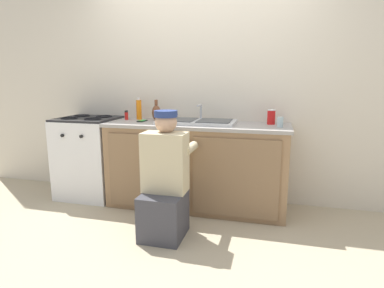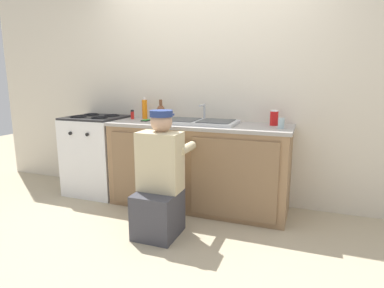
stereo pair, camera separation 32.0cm
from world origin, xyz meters
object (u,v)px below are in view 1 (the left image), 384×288
stove_range (90,157)px  cell_phone (142,121)px  plumber_person (165,185)px  soda_cup_red (271,117)px  sink_double_basin (197,121)px  vase_decorative (156,112)px  spice_bottle_red (126,115)px  water_glass (280,122)px  soap_bottle_orange (139,110)px

stove_range → cell_phone: 0.81m
plumber_person → soda_cup_red: size_ratio=7.26×
sink_double_basin → plumber_person: plumber_person is taller
vase_decorative → soda_cup_red: size_ratio=1.51×
vase_decorative → spice_bottle_red: 0.36m
stove_range → water_glass: size_ratio=9.47×
soda_cup_red → spice_bottle_red: size_ratio=1.45×
stove_range → vase_decorative: 0.97m
soda_cup_red → spice_bottle_red: bearing=-179.1°
cell_phone → water_glass: water_glass is taller
spice_bottle_red → vase_decorative: bearing=3.9°
soda_cup_red → soap_bottle_orange: (-1.48, 0.04, 0.04)m
vase_decorative → cell_phone: (-0.12, -0.12, -0.08)m
sink_double_basin → spice_bottle_red: bearing=173.6°
stove_range → spice_bottle_red: size_ratio=9.02×
sink_double_basin → vase_decorative: vase_decorative is taller
spice_bottle_red → soda_cup_red: bearing=0.9°
spice_bottle_red → stove_range: bearing=-167.6°
soap_bottle_orange → water_glass: size_ratio=2.50×
cell_phone → stove_range: bearing=-179.9°
stove_range → plumber_person: size_ratio=0.86×
vase_decorative → soda_cup_red: (1.25, 0.00, -0.01)m
soap_bottle_orange → sink_double_basin: bearing=-12.3°
plumber_person → cell_phone: (-0.51, 0.72, 0.46)m
plumber_person → soda_cup_red: bearing=44.4°
water_glass → cell_phone: bearing=177.3°
sink_double_basin → vase_decorative: (-0.50, 0.12, 0.07)m
soap_bottle_orange → plumber_person: bearing=-55.3°
soap_bottle_orange → water_glass: 1.58m
soda_cup_red → vase_decorative: bearing=-179.9°
soda_cup_red → soap_bottle_orange: bearing=178.6°
plumber_person → vase_decorative: vase_decorative is taller
cell_phone → soap_bottle_orange: size_ratio=0.56×
stove_range → spice_bottle_red: (0.44, 0.10, 0.49)m
soap_bottle_orange → water_glass: bearing=-8.3°
water_glass → stove_range: bearing=178.2°
stove_range → soap_bottle_orange: (0.57, 0.16, 0.56)m
sink_double_basin → vase_decorative: bearing=166.4°
plumber_person → water_glass: plumber_person is taller
sink_double_basin → stove_range: (-1.30, -0.00, -0.46)m
cell_phone → water_glass: bearing=-2.7°
water_glass → vase_decorative: bearing=171.9°
sink_double_basin → soap_bottle_orange: 0.74m
spice_bottle_red → water_glass: spice_bottle_red is taller
sink_double_basin → vase_decorative: size_ratio=3.48×
soap_bottle_orange → cell_phone: bearing=-56.7°
sink_double_basin → water_glass: size_ratio=8.00×
vase_decorative → soap_bottle_orange: 0.23m
sink_double_basin → spice_bottle_red: (-0.85, 0.10, 0.03)m
plumber_person → vase_decorative: size_ratio=4.80×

